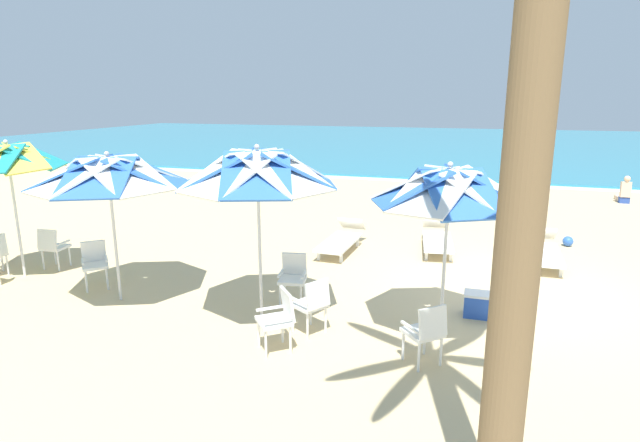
{
  "coord_description": "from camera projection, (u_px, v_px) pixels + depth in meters",
  "views": [
    {
      "loc": [
        -0.66,
        -9.51,
        3.47
      ],
      "look_at": [
        -3.67,
        0.14,
        1.0
      ],
      "focal_mm": 28.73,
      "sensor_mm": 36.0,
      "label": 1
    }
  ],
  "objects": [
    {
      "name": "sun_lounger_2",
      "position": [
        342.0,
        239.0,
        11.76
      ],
      "size": [
        0.72,
        2.17,
        0.62
      ],
      "color": "white",
      "rests_on": "ground"
    },
    {
      "name": "beachgoer_seated",
      "position": [
        624.0,
        194.0,
        17.13
      ],
      "size": [
        0.3,
        0.93,
        0.92
      ],
      "color": "#2D4CA5",
      "rests_on": "ground"
    },
    {
      "name": "plastic_chair_3",
      "position": [
        312.0,
        302.0,
        7.57
      ],
      "size": [
        0.62,
        0.61,
        0.87
      ],
      "color": "white",
      "rests_on": "ground"
    },
    {
      "name": "plastic_chair_2",
      "position": [
        293.0,
        275.0,
        8.72
      ],
      "size": [
        0.51,
        0.53,
        0.87
      ],
      "color": "white",
      "rests_on": "ground"
    },
    {
      "name": "sun_lounger_1",
      "position": [
        437.0,
        238.0,
        11.82
      ],
      "size": [
        0.88,
        2.21,
        0.62
      ],
      "color": "white",
      "rests_on": "ground"
    },
    {
      "name": "beach_umbrella_3",
      "position": [
        8.0,
        158.0,
        9.59
      ],
      "size": [
        2.03,
        2.03,
        2.69
      ],
      "color": "silver",
      "rests_on": "ground"
    },
    {
      "name": "cooler_box",
      "position": [
        479.0,
        305.0,
        8.24
      ],
      "size": [
        0.5,
        0.34,
        0.4
      ],
      "color": "blue",
      "rests_on": "ground"
    },
    {
      "name": "beach_umbrella_2",
      "position": [
        108.0,
        173.0,
        8.43
      ],
      "size": [
        2.57,
        2.57,
        2.6
      ],
      "color": "silver",
      "rests_on": "ground"
    },
    {
      "name": "beach_ball",
      "position": [
        568.0,
        241.0,
        12.13
      ],
      "size": [
        0.24,
        0.24,
        0.24
      ],
      "primitive_type": "sphere",
      "color": "blue",
      "rests_on": "ground"
    },
    {
      "name": "sea",
      "position": [
        490.0,
        144.0,
        37.59
      ],
      "size": [
        80.0,
        36.0,
        0.1
      ],
      "primitive_type": "cube",
      "color": "teal",
      "rests_on": "ground"
    },
    {
      "name": "beach_umbrella_1",
      "position": [
        257.0,
        170.0,
        7.6
      ],
      "size": [
        2.47,
        2.47,
        2.79
      ],
      "color": "silver",
      "rests_on": "ground"
    },
    {
      "name": "plastic_chair_1",
      "position": [
        279.0,
        316.0,
        7.09
      ],
      "size": [
        0.63,
        0.63,
        0.87
      ],
      "color": "white",
      "rests_on": "ground"
    },
    {
      "name": "palm_tree_0",
      "position": [
        533.0,
        48.0,
        3.34
      ],
      "size": [
        2.74,
        3.23,
        6.25
      ],
      "color": "brown",
      "rests_on": "ground"
    },
    {
      "name": "surf_foam",
      "position": [
        494.0,
        184.0,
        20.63
      ],
      "size": [
        80.0,
        0.7,
        0.01
      ],
      "primitive_type": "cube",
      "color": "white",
      "rests_on": "ground"
    },
    {
      "name": "plastic_chair_4",
      "position": [
        95.0,
        262.0,
        9.45
      ],
      "size": [
        0.63,
        0.63,
        0.87
      ],
      "color": "white",
      "rests_on": "ground"
    },
    {
      "name": "plastic_chair_0",
      "position": [
        426.0,
        330.0,
        6.67
      ],
      "size": [
        0.63,
        0.63,
        0.87
      ],
      "color": "white",
      "rests_on": "ground"
    },
    {
      "name": "plastic_chair_5",
      "position": [
        53.0,
        246.0,
        10.45
      ],
      "size": [
        0.48,
        0.51,
        0.87
      ],
      "color": "white",
      "rests_on": "ground"
    },
    {
      "name": "beach_umbrella_0",
      "position": [
        449.0,
        188.0,
        7.09
      ],
      "size": [
        2.22,
        2.22,
        2.6
      ],
      "color": "silver",
      "rests_on": "ground"
    },
    {
      "name": "sun_lounger_0",
      "position": [
        544.0,
        250.0,
        10.88
      ],
      "size": [
        0.67,
        2.15,
        0.62
      ],
      "color": "white",
      "rests_on": "ground"
    },
    {
      "name": "ground_plane",
      "position": [
        507.0,
        289.0,
        9.45
      ],
      "size": [
        80.0,
        80.0,
        0.0
      ],
      "primitive_type": "plane",
      "color": "#D3B784"
    }
  ]
}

